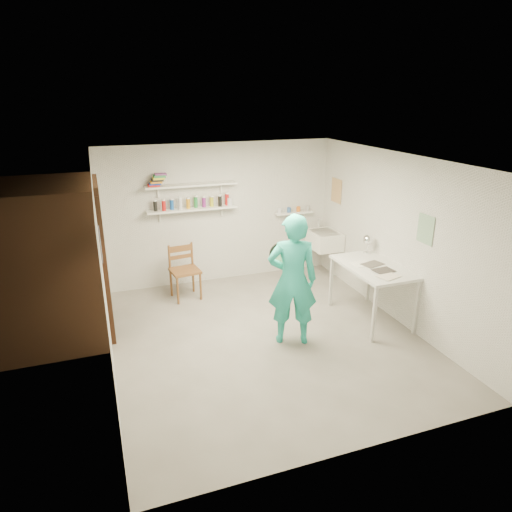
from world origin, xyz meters
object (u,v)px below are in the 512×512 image
object	(u,v)px
work_table	(371,293)
desk_lamp	(368,239)
wall_clock	(282,254)
wooden_chair	(185,271)
belfast_sink	(324,240)
man	(292,280)

from	to	relation	value
work_table	desk_lamp	size ratio (longest dim) A/B	8.00
wall_clock	wooden_chair	distance (m)	2.03
belfast_sink	wall_clock	world-z (taller)	wall_clock
man	wall_clock	xyz separation A→B (m)	(-0.07, 0.21, 0.29)
belfast_sink	wooden_chair	bearing A→B (deg)	-178.61
man	desk_lamp	bearing A→B (deg)	-137.15
belfast_sink	man	bearing A→B (deg)	-127.71
desk_lamp	wooden_chair	bearing A→B (deg)	156.59
wooden_chair	desk_lamp	xyz separation A→B (m)	(2.62, -1.13, 0.59)
belfast_sink	wall_clock	bearing A→B (deg)	-132.34
man	wooden_chair	distance (m)	2.15
wall_clock	belfast_sink	bearing A→B (deg)	66.46
man	wall_clock	size ratio (longest dim) A/B	5.56
belfast_sink	wall_clock	xyz separation A→B (m)	(-1.53, -1.68, 0.48)
man	wall_clock	distance (m)	0.37
man	work_table	distance (m)	1.44
belfast_sink	wooden_chair	size ratio (longest dim) A/B	0.64
man	wooden_chair	xyz separation A→B (m)	(-1.06, 1.83, -0.41)
work_table	desk_lamp	world-z (taller)	desk_lamp
wooden_chair	work_table	xyz separation A→B (m)	(2.41, -1.64, -0.05)
man	desk_lamp	distance (m)	1.72
wall_clock	work_table	size ratio (longest dim) A/B	0.25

